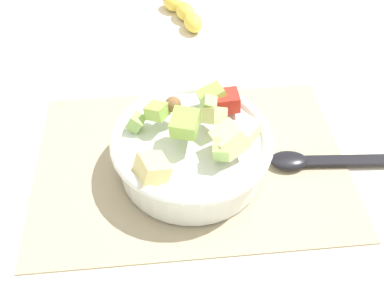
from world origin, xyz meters
The scene contains 5 objects.
ground_plane centered at (0.00, 0.00, 0.00)m, with size 2.40×2.40×0.00m, color silver.
placemat centered at (0.00, 0.00, 0.00)m, with size 0.46×0.32×0.01m, color tan.
salad_bowl centered at (0.00, -0.01, 0.05)m, with size 0.23×0.23×0.11m.
serving_spoon centered at (0.19, -0.02, 0.01)m, with size 0.21×0.04×0.01m.
banana_whole centered at (0.02, 0.41, 0.02)m, with size 0.09×0.15×0.04m.
Camera 1 is at (-0.04, -0.41, 0.49)m, focal length 39.23 mm.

